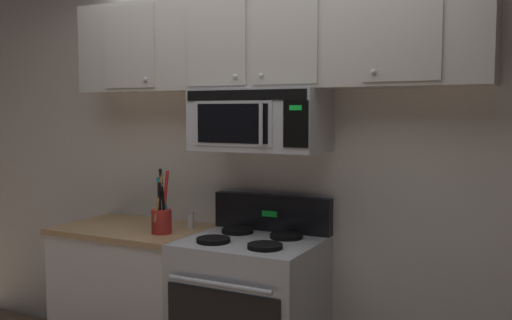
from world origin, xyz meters
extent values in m
cube|color=silver|center=(0.00, 0.79, 1.35)|extent=(5.20, 0.10, 2.70)
cube|color=#B7BABF|center=(0.00, 0.42, 0.45)|extent=(0.76, 0.64, 0.90)
cylinder|color=#B7BABF|center=(0.00, 0.06, 0.74)|extent=(0.61, 0.03, 0.03)
cube|color=black|center=(0.00, 0.70, 1.01)|extent=(0.76, 0.07, 0.22)
cube|color=#19D83F|center=(0.00, 0.67, 1.01)|extent=(0.10, 0.00, 0.04)
cylinder|color=black|center=(-0.16, 0.28, 0.91)|extent=(0.19, 0.19, 0.02)
cylinder|color=black|center=(0.16, 0.28, 0.91)|extent=(0.19, 0.19, 0.02)
cylinder|color=black|center=(-0.16, 0.56, 0.91)|extent=(0.19, 0.19, 0.02)
cylinder|color=black|center=(0.16, 0.56, 0.91)|extent=(0.19, 0.19, 0.02)
cube|color=#B7BABF|center=(0.00, 0.54, 1.57)|extent=(0.76, 0.39, 0.35)
cube|color=black|center=(0.00, 0.35, 1.72)|extent=(0.73, 0.01, 0.06)
cube|color=#B7BABF|center=(-0.07, 0.35, 1.56)|extent=(0.49, 0.01, 0.25)
cube|color=black|center=(-0.08, 0.34, 1.56)|extent=(0.44, 0.01, 0.22)
cube|color=black|center=(0.30, 0.35, 1.56)|extent=(0.14, 0.01, 0.25)
cube|color=#19D83F|center=(0.30, 0.34, 1.65)|extent=(0.07, 0.00, 0.03)
cylinder|color=#B7BABF|center=(0.11, 0.32, 1.56)|extent=(0.02, 0.02, 0.23)
cube|color=#BCB7AD|center=(0.00, 0.57, 2.02)|extent=(2.50, 0.33, 0.55)
cube|color=#BCB7AD|center=(-0.83, 0.40, 2.02)|extent=(0.38, 0.01, 0.51)
sphere|color=#B7BABF|center=(-0.70, 0.39, 1.82)|extent=(0.03, 0.03, 0.03)
cube|color=#BCB7AD|center=(-0.21, 0.40, 2.02)|extent=(0.38, 0.01, 0.51)
sphere|color=#B7BABF|center=(-0.08, 0.39, 1.82)|extent=(0.03, 0.03, 0.03)
cube|color=#BCB7AD|center=(0.21, 0.40, 2.02)|extent=(0.38, 0.01, 0.51)
sphere|color=#B7BABF|center=(0.08, 0.39, 1.82)|extent=(0.03, 0.03, 0.03)
cube|color=#BCB7AD|center=(0.83, 0.40, 2.02)|extent=(0.38, 0.01, 0.51)
sphere|color=#B7BABF|center=(0.70, 0.39, 1.82)|extent=(0.03, 0.03, 0.03)
cube|color=silver|center=(-0.84, 0.43, 0.43)|extent=(0.90, 0.62, 0.86)
cube|color=tan|center=(-0.84, 0.43, 0.88)|extent=(0.93, 0.65, 0.03)
cylinder|color=red|center=(-0.56, 0.34, 0.97)|extent=(0.12, 0.12, 0.14)
cylinder|color=teal|center=(-0.55, 0.35, 1.11)|extent=(0.09, 0.04, 0.26)
cylinder|color=olive|center=(-0.55, 0.31, 1.12)|extent=(0.02, 0.08, 0.28)
cylinder|color=#A87A47|center=(-0.56, 0.32, 1.11)|extent=(0.04, 0.05, 0.26)
cylinder|color=red|center=(-0.53, 0.35, 1.13)|extent=(0.05, 0.03, 0.30)
cylinder|color=black|center=(-0.54, 0.33, 1.13)|extent=(0.06, 0.03, 0.31)
cylinder|color=black|center=(-0.55, 0.32, 1.09)|extent=(0.06, 0.07, 0.24)
cylinder|color=tan|center=(-0.57, 0.33, 1.10)|extent=(0.03, 0.05, 0.25)
cylinder|color=#BCBCC1|center=(-0.57, 0.34, 1.09)|extent=(0.06, 0.01, 0.22)
cylinder|color=white|center=(-0.49, 0.55, 0.94)|extent=(0.04, 0.04, 0.09)
cylinder|color=#B7BABF|center=(-0.49, 0.55, 1.00)|extent=(0.04, 0.04, 0.02)
camera|label=1|loc=(1.46, -2.38, 1.62)|focal=39.81mm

